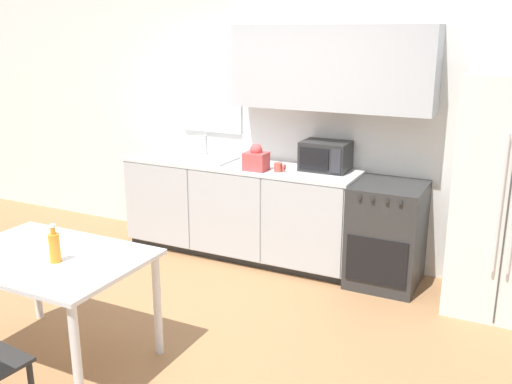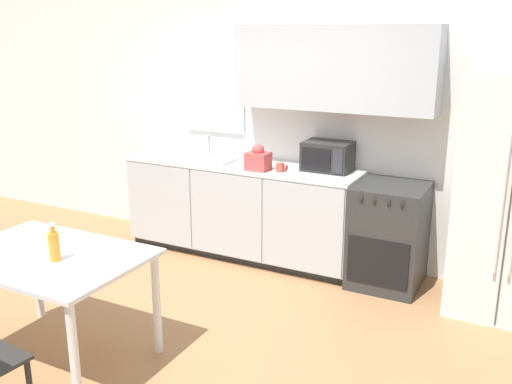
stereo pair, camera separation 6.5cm
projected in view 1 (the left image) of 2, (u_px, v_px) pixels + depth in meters
ground_plane at (173, 339)px, 4.18m from camera, size 12.00×12.00×0.00m
wall_back at (291, 110)px, 5.44m from camera, size 12.00×0.38×2.70m
kitchen_counter at (239, 209)px, 5.63m from camera, size 2.36×0.62×0.94m
oven_range at (387, 235)px, 4.99m from camera, size 0.60×0.65×0.91m
refrigerator at (511, 196)px, 4.41m from camera, size 0.80×0.77×1.88m
kitchen_sink at (198, 157)px, 5.70m from camera, size 0.75×0.42×0.22m
microwave at (326, 156)px, 5.20m from camera, size 0.43×0.32×0.27m
coffee_mug at (279, 167)px, 5.17m from camera, size 0.11×0.08×0.08m
grocery_bag_0 at (256, 159)px, 5.21m from camera, size 0.21×0.18×0.25m
dining_table at (48, 269)px, 3.73m from camera, size 1.27×0.89×0.77m
drink_bottle at (55, 247)px, 3.58m from camera, size 0.07×0.07×0.25m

